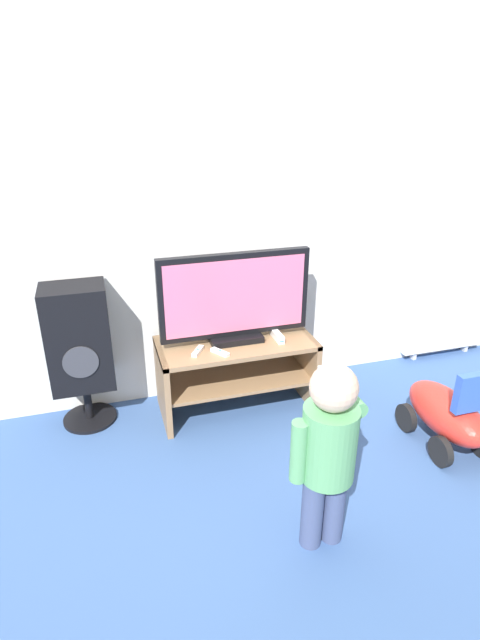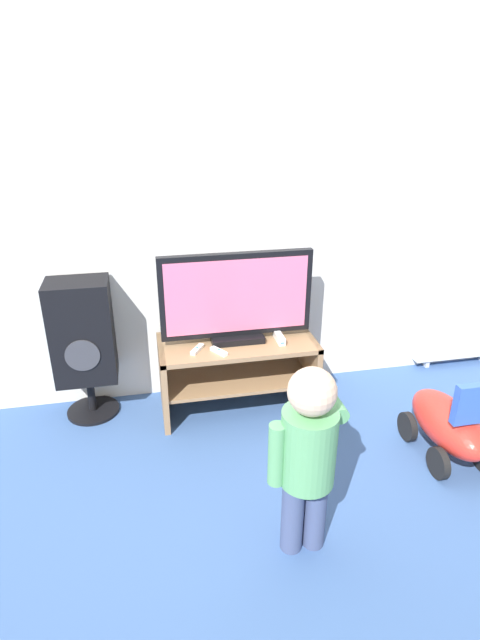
# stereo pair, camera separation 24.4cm
# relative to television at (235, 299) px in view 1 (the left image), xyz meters

# --- Properties ---
(ground_plane) EXTENTS (16.00, 16.00, 0.00)m
(ground_plane) POSITION_rel_television_xyz_m (0.00, -0.25, -0.78)
(ground_plane) COLOR #38568C
(wall_back) EXTENTS (10.00, 0.06, 2.60)m
(wall_back) POSITION_rel_television_xyz_m (0.00, 0.29, 0.52)
(wall_back) COLOR silver
(wall_back) RESTS_ON ground_plane
(tv_stand) EXTENTS (1.01, 0.46, 0.49)m
(tv_stand) POSITION_rel_television_xyz_m (0.00, -0.02, -0.45)
(tv_stand) COLOR #93704C
(tv_stand) RESTS_ON ground_plane
(television) EXTENTS (0.96, 0.20, 0.58)m
(television) POSITION_rel_television_xyz_m (0.00, 0.00, 0.00)
(television) COLOR black
(television) RESTS_ON tv_stand
(game_console) EXTENTS (0.04, 0.18, 0.05)m
(game_console) POSITION_rel_television_xyz_m (0.26, -0.06, -0.26)
(game_console) COLOR white
(game_console) RESTS_ON tv_stand
(remote_primary) EXTENTS (0.10, 0.13, 0.03)m
(remote_primary) POSITION_rel_television_xyz_m (-0.27, -0.11, -0.27)
(remote_primary) COLOR white
(remote_primary) RESTS_ON tv_stand
(remote_secondary) EXTENTS (0.10, 0.13, 0.03)m
(remote_secondary) POSITION_rel_television_xyz_m (-0.14, -0.16, -0.27)
(remote_secondary) COLOR white
(remote_secondary) RESTS_ON tv_stand
(child) EXTENTS (0.36, 0.52, 0.94)m
(child) POSITION_rel_television_xyz_m (0.07, -1.20, -0.22)
(child) COLOR #3F4C72
(child) RESTS_ON ground_plane
(speaker_tower) EXTENTS (0.38, 0.34, 0.92)m
(speaker_tower) POSITION_rel_television_xyz_m (-0.96, 0.10, -0.21)
(speaker_tower) COLOR black
(speaker_tower) RESTS_ON ground_plane
(ride_on_toy) EXTENTS (0.32, 0.62, 0.57)m
(ride_on_toy) POSITION_rel_television_xyz_m (1.09, -0.76, -0.56)
(ride_on_toy) COLOR red
(ride_on_toy) RESTS_ON ground_plane
(radiator) EXTENTS (0.70, 0.08, 0.62)m
(radiator) POSITION_rel_television_xyz_m (1.80, 0.22, -0.44)
(radiator) COLOR white
(radiator) RESTS_ON ground_plane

